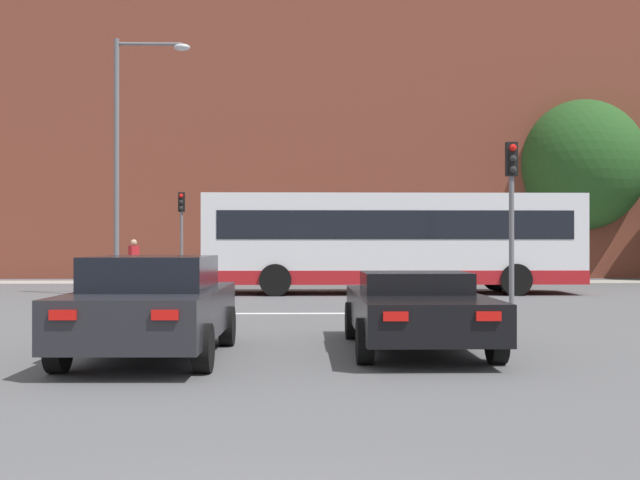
# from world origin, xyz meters

# --- Properties ---
(stop_line_strip) EXTENTS (7.47, 0.30, 0.01)m
(stop_line_strip) POSITION_xyz_m (0.00, 15.15, 0.00)
(stop_line_strip) COLOR silver
(stop_line_strip) RESTS_ON ground_plane
(far_pavement) EXTENTS (68.30, 2.50, 0.01)m
(far_pavement) POSITION_xyz_m (0.00, 29.87, 0.01)
(far_pavement) COLOR #A09B91
(far_pavement) RESTS_ON ground_plane
(brick_civic_building) EXTENTS (46.70, 11.70, 25.69)m
(brick_civic_building) POSITION_xyz_m (-1.26, 38.51, 9.07)
(brick_civic_building) COLOR brown
(brick_civic_building) RESTS_ON ground_plane
(car_saloon_left) EXTENTS (2.15, 4.43, 1.48)m
(car_saloon_left) POSITION_xyz_m (-1.86, 8.01, 0.76)
(car_saloon_left) COLOR #232328
(car_saloon_left) RESTS_ON ground_plane
(car_roadster_right) EXTENTS (2.06, 4.68, 1.21)m
(car_roadster_right) POSITION_xyz_m (2.09, 8.78, 0.64)
(car_roadster_right) COLOR black
(car_roadster_right) RESTS_ON ground_plane
(bus_crossing_lead) EXTENTS (12.11, 2.71, 3.21)m
(bus_crossing_lead) POSITION_xyz_m (3.24, 22.37, 1.73)
(bus_crossing_lead) COLOR silver
(bus_crossing_lead) RESTS_ON ground_plane
(traffic_light_near_right) EXTENTS (0.26, 0.31, 4.03)m
(traffic_light_near_right) POSITION_xyz_m (5.25, 15.06, 2.72)
(traffic_light_near_right) COLOR slate
(traffic_light_near_right) RESTS_ON ground_plane
(traffic_light_far_left) EXTENTS (0.26, 0.31, 3.73)m
(traffic_light_far_left) POSITION_xyz_m (-4.66, 29.58, 2.53)
(traffic_light_far_left) COLOR slate
(traffic_light_far_left) RESTS_ON ground_plane
(street_lamp_junction) EXTENTS (2.34, 0.36, 7.95)m
(street_lamp_junction) POSITION_xyz_m (-5.03, 21.18, 4.82)
(street_lamp_junction) COLOR slate
(street_lamp_junction) RESTS_ON ground_plane
(pedestrian_waiting) EXTENTS (0.41, 0.45, 1.61)m
(pedestrian_waiting) POSITION_xyz_m (3.21, 29.38, 0.93)
(pedestrian_waiting) COLOR #333851
(pedestrian_waiting) RESTS_ON ground_plane
(pedestrian_walking_east) EXTENTS (0.42, 0.45, 1.78)m
(pedestrian_walking_east) POSITION_xyz_m (-6.54, 29.15, 1.05)
(pedestrian_walking_east) COLOR brown
(pedestrian_walking_east) RESTS_ON ground_plane
(tree_by_building) EXTENTS (5.73, 5.73, 8.23)m
(tree_by_building) POSITION_xyz_m (13.26, 33.00, 5.22)
(tree_by_building) COLOR #4C3823
(tree_by_building) RESTS_ON ground_plane
(tree_kerbside) EXTENTS (4.89, 4.89, 7.29)m
(tree_kerbside) POSITION_xyz_m (12.90, 33.39, 4.71)
(tree_kerbside) COLOR #4C3823
(tree_kerbside) RESTS_ON ground_plane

